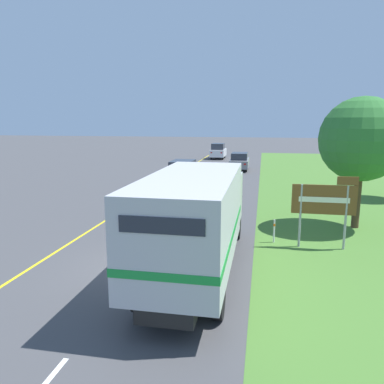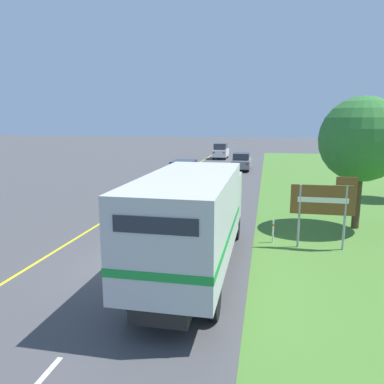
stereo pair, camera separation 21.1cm
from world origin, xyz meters
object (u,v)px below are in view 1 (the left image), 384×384
horse_trailer_truck (197,217)px  lead_car_grey_ahead (240,161)px  roadside_tree_near (362,140)px  lead_car_white_ahead (218,151)px  lead_car_white (183,174)px  highway_sign (325,202)px  delineator_post (274,230)px

horse_trailer_truck → lead_car_grey_ahead: 26.21m
roadside_tree_near → lead_car_white_ahead: bearing=108.3°
roadside_tree_near → lead_car_grey_ahead: bearing=108.7°
horse_trailer_truck → lead_car_white: horse_trailer_truck is taller
highway_sign → delineator_post: size_ratio=3.00×
roadside_tree_near → highway_sign: bearing=-120.3°
horse_trailer_truck → lead_car_white_ahead: bearing=95.8°
lead_car_grey_ahead → delineator_post: lead_car_grey_ahead is taller
lead_car_grey_ahead → highway_sign: 23.31m
horse_trailer_truck → highway_sign: horse_trailer_truck is taller
delineator_post → highway_sign: bearing=-10.8°
horse_trailer_truck → roadside_tree_near: size_ratio=1.49×
horse_trailer_truck → roadside_tree_near: 9.44m
horse_trailer_truck → roadside_tree_near: roadside_tree_near is taller
lead_car_white → lead_car_white_ahead: size_ratio=1.12×
lead_car_white → lead_car_grey_ahead: size_ratio=1.03×
delineator_post → roadside_tree_near: bearing=37.9°
highway_sign → roadside_tree_near: (1.92, 3.29, 2.21)m
horse_trailer_truck → roadside_tree_near: (6.33, 6.66, 2.16)m
lead_car_white → lead_car_white_ahead: (-0.05, 21.96, -0.03)m
horse_trailer_truck → highway_sign: size_ratio=3.13×
lead_car_white_ahead → delineator_post: 33.97m
lead_car_white → highway_sign: size_ratio=1.55×
lead_car_white → highway_sign: bearing=-55.5°
roadside_tree_near → lead_car_white: bearing=139.8°
highway_sign → delineator_post: bearing=169.2°
lead_car_grey_ahead → roadside_tree_near: roadside_tree_near is taller
roadside_tree_near → delineator_post: 5.97m
lead_car_white → roadside_tree_near: roadside_tree_near is taller
roadside_tree_near → delineator_post: roadside_tree_near is taller
lead_car_white → lead_car_white_ahead: bearing=90.1°
lead_car_white_ahead → roadside_tree_near: roadside_tree_near is taller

